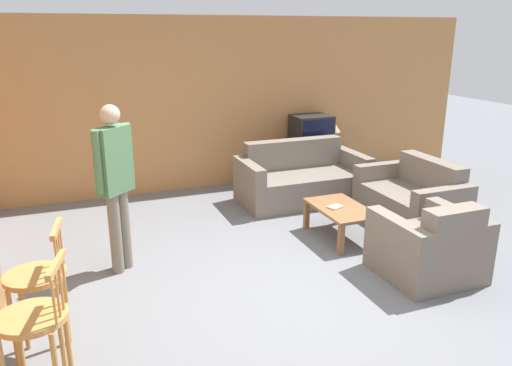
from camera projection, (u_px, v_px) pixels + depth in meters
name	position (u px, v px, depth m)	size (l,w,h in m)	color
ground_plane	(300.00, 289.00, 4.81)	(24.00, 24.00, 0.00)	slate
wall_back	(200.00, 105.00, 7.58)	(9.40, 0.08, 2.60)	#B27A47
bar_chair_near	(36.00, 329.00, 3.11)	(0.53, 0.53, 1.06)	#B77F42
bar_chair_mid	(38.00, 286.00, 3.63)	(0.49, 0.49, 1.06)	#B77F42
couch_far	(301.00, 180.00, 7.24)	(1.82, 0.92, 0.85)	#70665B
armchair_near	(429.00, 248.00, 4.98)	(0.91, 0.87, 0.82)	#70665B
loveseat_right	(412.00, 200.00, 6.42)	(0.84, 1.38, 0.81)	#70665B
coffee_table	(341.00, 212.00, 5.90)	(0.56, 0.92, 0.39)	brown
tv_unit	(310.00, 165.00, 8.18)	(1.08, 0.48, 0.54)	black
tv	(311.00, 132.00, 8.02)	(0.61, 0.49, 0.55)	black
book_on_table	(335.00, 207.00, 5.86)	(0.20, 0.17, 0.02)	#B7AD99
table_lamp	(332.00, 126.00, 8.13)	(0.27, 0.27, 0.47)	brown
person_by_window	(115.00, 179.00, 4.92)	(0.39, 0.38, 1.72)	#756B5B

